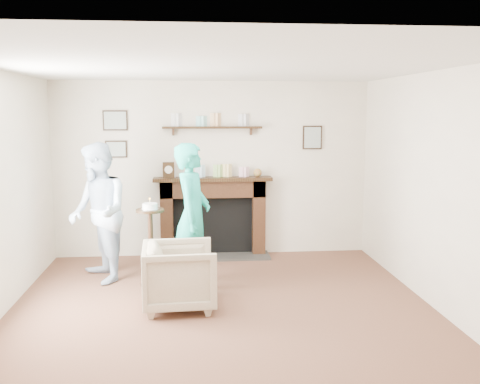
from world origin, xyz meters
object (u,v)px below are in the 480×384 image
at_px(woman, 193,286).
at_px(pedestal_table, 151,232).
at_px(man, 101,281).
at_px(armchair, 180,307).

relative_size(woman, pedestal_table, 1.61).
height_order(man, woman, woman).
xyz_separation_m(armchair, pedestal_table, (-0.35, 0.77, 0.66)).
bearing_deg(armchair, pedestal_table, 21.66).
distance_m(armchair, pedestal_table, 1.07).
relative_size(armchair, pedestal_table, 0.72).
relative_size(armchair, woman, 0.45).
distance_m(armchair, woman, 0.69).
distance_m(woman, pedestal_table, 0.83).
height_order(armchair, woman, woman).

